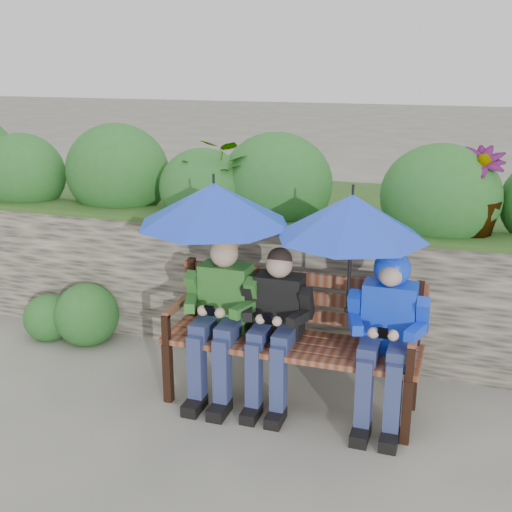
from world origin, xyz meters
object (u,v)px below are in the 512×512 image
(park_bench, at_px, (293,331))
(boy_left, at_px, (221,310))
(umbrella_right, at_px, (352,216))
(boy_right, at_px, (387,325))
(umbrella_left, at_px, (214,204))
(boy_middle, at_px, (275,320))

(park_bench, bearing_deg, boy_left, -170.79)
(park_bench, height_order, boy_left, boy_left)
(park_bench, relative_size, umbrella_right, 1.79)
(boy_right, relative_size, umbrella_right, 1.18)
(boy_right, bearing_deg, boy_left, -179.30)
(park_bench, distance_m, umbrella_left, 0.98)
(park_bench, height_order, umbrella_right, umbrella_right)
(boy_left, distance_m, boy_middle, 0.38)
(park_bench, relative_size, umbrella_left, 1.65)
(boy_left, height_order, boy_middle, boy_left)
(park_bench, xyz_separation_m, umbrella_right, (0.36, -0.04, 0.82))
(boy_middle, height_order, umbrella_right, umbrella_right)
(park_bench, xyz_separation_m, umbrella_left, (-0.53, -0.04, 0.83))
(park_bench, xyz_separation_m, boy_left, (-0.48, -0.08, 0.12))
(boy_left, relative_size, boy_right, 1.01)
(boy_middle, relative_size, umbrella_right, 1.14)
(boy_left, bearing_deg, boy_middle, 0.76)
(boy_middle, height_order, boy_right, boy_right)
(boy_left, distance_m, umbrella_left, 0.71)
(park_bench, distance_m, boy_middle, 0.16)
(park_bench, relative_size, boy_middle, 1.58)
(umbrella_right, bearing_deg, boy_right, -4.67)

